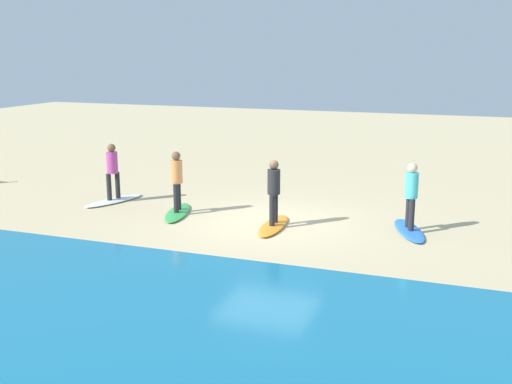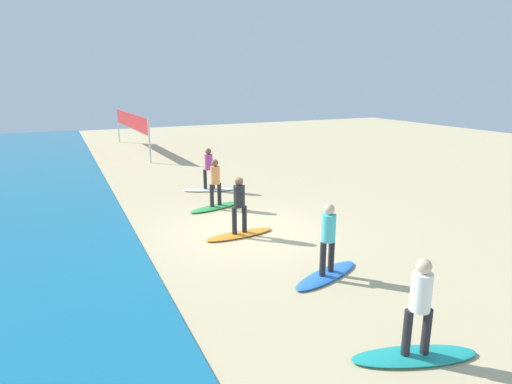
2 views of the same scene
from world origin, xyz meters
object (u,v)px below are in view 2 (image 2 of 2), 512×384
(surfer_orange, at_px, (239,201))
(surfer_white, at_px, (209,166))
(surfer_blue, at_px, (328,234))
(surfer_teal, at_px, (420,300))
(surfboard_blue, at_px, (326,275))
(surfer_green, at_px, (215,179))
(surfboard_orange, at_px, (240,234))
(surfboard_green, at_px, (216,207))
(volleyball_net, at_px, (131,123))
(surfboard_white, at_px, (209,190))
(surfboard_teal, at_px, (414,356))

(surfer_orange, distance_m, surfer_white, 5.36)
(surfer_blue, distance_m, surfer_white, 8.55)
(surfer_teal, xyz_separation_m, surfboard_blue, (3.05, -0.39, -0.99))
(surfer_green, bearing_deg, surfer_white, -13.82)
(surfer_teal, height_order, surfboard_orange, surfer_teal)
(surfboard_blue, relative_size, surfboard_orange, 1.00)
(surfer_orange, xyz_separation_m, surfboard_green, (2.88, -0.32, -0.99))
(surfer_blue, xyz_separation_m, surfer_green, (6.15, 0.44, 0.00))
(surfer_blue, relative_size, volleyball_net, 0.18)
(surfboard_orange, relative_size, surfboard_green, 1.00)
(surfer_orange, xyz_separation_m, surfer_green, (2.88, -0.32, 0.00))
(surfer_teal, xyz_separation_m, surfboard_white, (11.60, -0.55, -0.99))
(surfboard_teal, bearing_deg, surfboard_blue, -78.53)
(surfboard_blue, distance_m, surfboard_green, 6.16)
(surfer_teal, height_order, surfer_green, same)
(surfboard_green, height_order, volleyball_net, volleyball_net)
(surfboard_green, bearing_deg, surfboard_orange, 67.64)
(surfboard_teal, bearing_deg, surfer_white, -73.93)
(surfboard_white, height_order, surfer_white, surfer_white)
(surfer_blue, bearing_deg, surfer_orange, 13.01)
(surfboard_orange, bearing_deg, surfboard_blue, 98.53)
(surfer_orange, bearing_deg, surfer_teal, -176.71)
(surfer_teal, height_order, surfer_orange, same)
(surfboard_orange, xyz_separation_m, surfer_white, (5.28, -0.91, 0.99))
(surfer_teal, bearing_deg, surfboard_white, -2.70)
(surfer_orange, bearing_deg, surfboard_blue, -166.99)
(surfboard_blue, relative_size, surfer_orange, 1.28)
(surfer_orange, height_order, surfer_green, same)
(surfer_white, bearing_deg, surfer_blue, 178.95)
(surfboard_orange, relative_size, surfer_white, 1.28)
(surfboard_teal, relative_size, volleyball_net, 0.23)
(surfer_orange, relative_size, surfboard_green, 0.78)
(surfboard_blue, distance_m, surfer_green, 6.24)
(surfer_teal, bearing_deg, surfer_blue, -7.30)
(surfer_teal, height_order, surfboard_white, surfer_teal)
(surfer_blue, relative_size, surfboard_white, 0.78)
(surfboard_white, bearing_deg, surfer_orange, 97.47)
(surfboard_teal, height_order, surfboard_blue, same)
(surfer_teal, xyz_separation_m, surfboard_green, (9.20, 0.04, -0.99))
(surfer_white, bearing_deg, surfer_green, 166.18)
(surfer_teal, height_order, surfboard_green, surfer_teal)
(surfboard_blue, height_order, surfboard_green, same)
(surfboard_blue, bearing_deg, surfer_orange, -96.90)
(surfboard_blue, bearing_deg, volleyball_net, -107.17)
(surfboard_teal, distance_m, surfboard_white, 11.62)
(surfer_white, bearing_deg, surfer_teal, 177.30)
(surfboard_blue, bearing_deg, surfer_green, -105.85)
(surfboard_orange, xyz_separation_m, volleyball_net, (16.78, 0.20, 1.74))
(surfboard_teal, xyz_separation_m, surfboard_blue, (3.05, -0.39, 0.00))
(surfer_green, relative_size, surfboard_white, 0.78)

